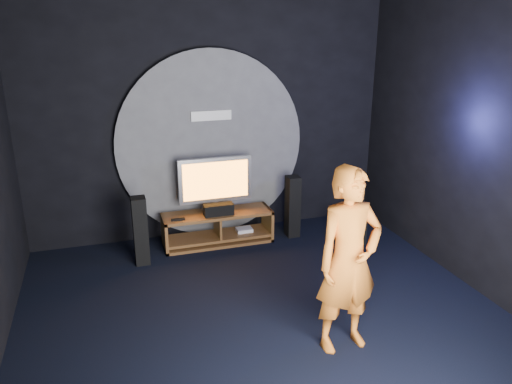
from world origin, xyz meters
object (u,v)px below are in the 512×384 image
media_console (218,230)px  tv (215,182)px  subwoofer (352,231)px  player (349,261)px  tower_speaker_right (293,206)px  tower_speaker_left (141,231)px

media_console → tv: (-0.01, 0.07, 0.67)m
subwoofer → player: bearing=-119.6°
media_console → tower_speaker_right: 1.10m
tower_speaker_left → player: size_ratio=0.50×
tv → tower_speaker_left: bearing=-160.5°
tower_speaker_right → media_console: bearing=176.1°
tower_speaker_left → tower_speaker_right: size_ratio=1.00×
tower_speaker_left → tower_speaker_right: same height
media_console → subwoofer: bearing=-16.8°
media_console → tower_speaker_left: bearing=-163.9°
media_console → subwoofer: 1.86m
media_console → player: player is taller
media_console → tower_speaker_right: size_ratio=1.69×
media_console → tower_speaker_right: tower_speaker_right is taller
media_console → player: (0.60, -2.60, 0.69)m
subwoofer → media_console: bearing=163.2°
tower_speaker_right → subwoofer: 0.89m
tv → subwoofer: bearing=-18.7°
tower_speaker_left → player: player is taller
media_console → tv: size_ratio=1.50×
subwoofer → player: size_ratio=0.19×
tower_speaker_right → tower_speaker_left: bearing=-173.7°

